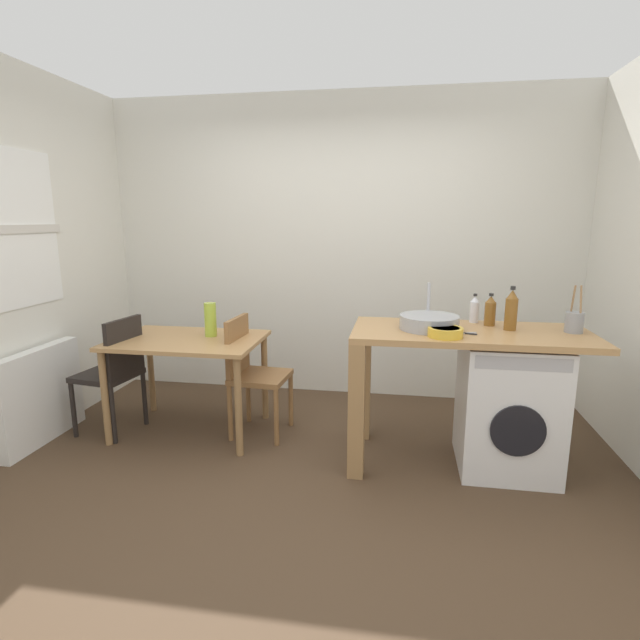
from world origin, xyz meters
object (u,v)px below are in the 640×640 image
(dining_table, at_px, (188,351))
(chair_opposite, at_px, (251,369))
(washing_machine, at_px, (508,405))
(bottle_tall_green, at_px, (474,309))
(utensil_crock, at_px, (574,322))
(chair_person_seat, at_px, (115,369))
(vase, at_px, (210,320))
(bottle_squat_brown, at_px, (490,311))
(mixing_bowl, at_px, (445,332))
(bottle_clear_small, at_px, (511,310))

(dining_table, distance_m, chair_opposite, 0.50)
(washing_machine, xyz_separation_m, bottle_tall_green, (-0.21, 0.27, 0.58))
(bottle_tall_green, relative_size, utensil_crock, 0.66)
(dining_table, height_order, bottle_tall_green, bottle_tall_green)
(chair_person_seat, xyz_separation_m, bottle_tall_green, (2.62, 0.19, 0.50))
(utensil_crock, height_order, vase, utensil_crock)
(dining_table, distance_m, chair_person_seat, 0.57)
(chair_opposite, height_order, bottle_squat_brown, bottle_squat_brown)
(dining_table, bearing_deg, washing_machine, -4.74)
(dining_table, distance_m, utensil_crock, 2.68)
(chair_opposite, bearing_deg, washing_machine, 86.35)
(chair_opposite, distance_m, bottle_tall_green, 1.68)
(bottle_squat_brown, height_order, mixing_bowl, bottle_squat_brown)
(chair_opposite, xyz_separation_m, vase, (-0.33, 0.04, 0.36))
(dining_table, xyz_separation_m, chair_person_seat, (-0.55, -0.11, -0.14))
(chair_opposite, bearing_deg, utensil_crock, 89.00)
(bottle_tall_green, bearing_deg, mixing_bowl, -116.30)
(bottle_tall_green, bearing_deg, dining_table, -177.82)
(dining_table, relative_size, chair_opposite, 1.22)
(washing_machine, relative_size, bottle_clear_small, 3.03)
(utensil_crock, bearing_deg, chair_opposite, 174.95)
(vase, bearing_deg, utensil_crock, -5.41)
(bottle_squat_brown, bearing_deg, utensil_crock, -14.64)
(mixing_bowl, bearing_deg, vase, 163.99)
(mixing_bowl, distance_m, vase, 1.77)
(vase, bearing_deg, bottle_tall_green, -0.63)
(utensil_crock, bearing_deg, bottle_clear_small, 178.72)
(chair_person_seat, relative_size, mixing_bowl, 4.27)
(bottle_squat_brown, bearing_deg, vase, 176.88)
(chair_person_seat, relative_size, washing_machine, 1.05)
(chair_opposite, bearing_deg, vase, -93.77)
(washing_machine, relative_size, utensil_crock, 2.87)
(chair_person_seat, distance_m, utensil_crock, 3.24)
(bottle_clear_small, bearing_deg, dining_table, 176.76)
(chair_opposite, xyz_separation_m, bottle_clear_small, (1.80, -0.18, 0.54))
(chair_opposite, height_order, utensil_crock, utensil_crock)
(bottle_squat_brown, relative_size, utensil_crock, 0.72)
(utensil_crock, distance_m, vase, 2.52)
(chair_opposite, relative_size, bottle_tall_green, 4.52)
(chair_opposite, distance_m, vase, 0.49)
(bottle_tall_green, distance_m, bottle_squat_brown, 0.13)
(bottle_clear_small, xyz_separation_m, vase, (-2.12, 0.23, -0.18))
(bottle_tall_green, height_order, vase, bottle_tall_green)
(bottle_squat_brown, relative_size, bottle_clear_small, 0.77)
(bottle_tall_green, xyz_separation_m, bottle_squat_brown, (0.09, -0.09, 0.01))
(washing_machine, height_order, vase, vase)
(washing_machine, distance_m, vase, 2.20)
(chair_person_seat, bearing_deg, chair_opposite, -72.58)
(vase, bearing_deg, mixing_bowl, -16.01)
(bottle_tall_green, relative_size, mixing_bowl, 0.94)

